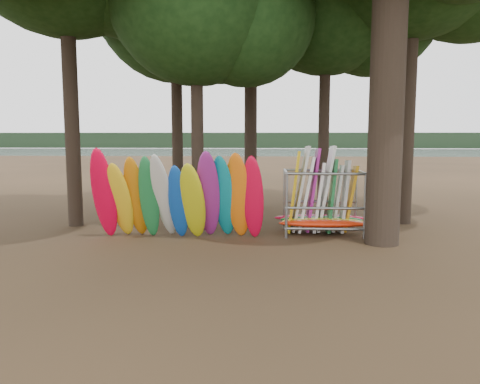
{
  "coord_description": "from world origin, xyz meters",
  "views": [
    {
      "loc": [
        0.89,
        -13.2,
        3.17
      ],
      "look_at": [
        0.11,
        1.5,
        1.4
      ],
      "focal_mm": 35.0,
      "sensor_mm": 36.0,
      "label": 1
    }
  ],
  "objects": [
    {
      "name": "storage_rack",
      "position": [
        2.76,
        1.95,
        0.98
      ],
      "size": [
        3.1,
        1.55,
        2.88
      ],
      "color": "gray",
      "rests_on": "ground"
    },
    {
      "name": "ground",
      "position": [
        0.0,
        0.0,
        0.0
      ],
      "size": [
        120.0,
        120.0,
        0.0
      ],
      "primitive_type": "plane",
      "color": "#47331E",
      "rests_on": "ground"
    },
    {
      "name": "lake",
      "position": [
        0.0,
        60.0,
        0.0
      ],
      "size": [
        160.0,
        160.0,
        0.0
      ],
      "primitive_type": "plane",
      "color": "gray",
      "rests_on": "ground"
    },
    {
      "name": "far_shore",
      "position": [
        0.0,
        110.0,
        2.0
      ],
      "size": [
        160.0,
        4.0,
        4.0
      ],
      "primitive_type": "cube",
      "color": "black",
      "rests_on": "ground"
    },
    {
      "name": "oak_1",
      "position": [
        -2.74,
        6.13,
        8.5
      ],
      "size": [
        7.38,
        7.38,
        11.73
      ],
      "color": "black",
      "rests_on": "ground"
    },
    {
      "name": "kayak_row",
      "position": [
        -1.72,
        0.82,
        1.3
      ],
      "size": [
        5.29,
        1.99,
        2.96
      ],
      "color": "red",
      "rests_on": "ground"
    }
  ]
}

